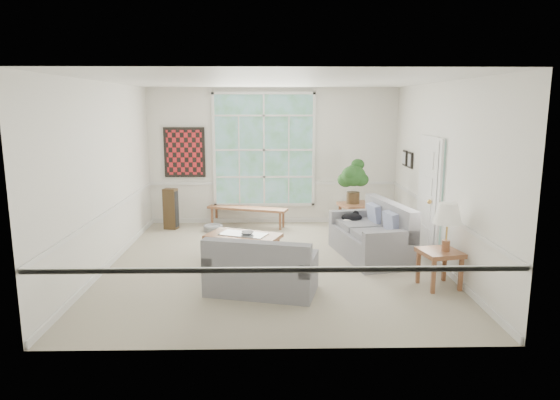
% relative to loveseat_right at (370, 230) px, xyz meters
% --- Properties ---
extents(floor, '(5.50, 6.00, 0.01)m').
position_rel_loveseat_right_xyz_m(floor, '(-1.68, -0.33, -0.49)').
color(floor, '#A69D87').
rests_on(floor, ground).
extents(ceiling, '(5.50, 6.00, 0.02)m').
position_rel_loveseat_right_xyz_m(ceiling, '(-1.68, -0.33, 2.52)').
color(ceiling, white).
rests_on(ceiling, ground).
extents(wall_back, '(5.50, 0.02, 3.00)m').
position_rel_loveseat_right_xyz_m(wall_back, '(-1.68, 2.67, 1.02)').
color(wall_back, white).
rests_on(wall_back, ground).
extents(wall_front, '(5.50, 0.02, 3.00)m').
position_rel_loveseat_right_xyz_m(wall_front, '(-1.68, -3.33, 1.02)').
color(wall_front, white).
rests_on(wall_front, ground).
extents(wall_left, '(0.02, 6.00, 3.00)m').
position_rel_loveseat_right_xyz_m(wall_left, '(-4.43, -0.33, 1.02)').
color(wall_left, white).
rests_on(wall_left, ground).
extents(wall_right, '(0.02, 6.00, 3.00)m').
position_rel_loveseat_right_xyz_m(wall_right, '(1.07, -0.33, 1.02)').
color(wall_right, white).
rests_on(wall_right, ground).
extents(window_back, '(2.30, 0.08, 2.40)m').
position_rel_loveseat_right_xyz_m(window_back, '(-1.88, 2.63, 1.17)').
color(window_back, white).
rests_on(window_back, wall_back).
extents(entry_door, '(0.08, 0.90, 2.10)m').
position_rel_loveseat_right_xyz_m(entry_door, '(1.03, 0.27, 0.57)').
color(entry_door, white).
rests_on(entry_door, floor).
extents(door_sidelight, '(0.08, 0.26, 1.90)m').
position_rel_loveseat_right_xyz_m(door_sidelight, '(1.03, -0.36, 0.67)').
color(door_sidelight, white).
rests_on(door_sidelight, wall_right).
extents(wall_art, '(0.90, 0.06, 1.10)m').
position_rel_loveseat_right_xyz_m(wall_art, '(-3.63, 2.62, 1.12)').
color(wall_art, maroon).
rests_on(wall_art, wall_back).
extents(wall_frame_near, '(0.04, 0.26, 0.32)m').
position_rel_loveseat_right_xyz_m(wall_frame_near, '(1.03, 1.42, 1.07)').
color(wall_frame_near, black).
rests_on(wall_frame_near, wall_right).
extents(wall_frame_far, '(0.04, 0.26, 0.32)m').
position_rel_loveseat_right_xyz_m(wall_frame_far, '(1.03, 1.82, 1.07)').
color(wall_frame_far, black).
rests_on(wall_frame_far, wall_right).
extents(loveseat_right, '(1.27, 1.94, 0.97)m').
position_rel_loveseat_right_xyz_m(loveseat_right, '(0.00, 0.00, 0.00)').
color(loveseat_right, gray).
rests_on(loveseat_right, floor).
extents(loveseat_front, '(1.66, 1.12, 0.82)m').
position_rel_loveseat_right_xyz_m(loveseat_front, '(-1.87, -1.63, -0.07)').
color(loveseat_front, gray).
rests_on(loveseat_front, floor).
extents(coffee_table, '(1.39, 1.07, 0.46)m').
position_rel_loveseat_right_xyz_m(coffee_table, '(-2.20, -0.15, -0.26)').
color(coffee_table, brown).
rests_on(coffee_table, floor).
extents(pewter_bowl, '(0.32, 0.32, 0.07)m').
position_rel_loveseat_right_xyz_m(pewter_bowl, '(-2.14, -0.18, 0.01)').
color(pewter_bowl, '#A2A2A7').
rests_on(pewter_bowl, coffee_table).
extents(window_bench, '(1.80, 0.88, 0.42)m').
position_rel_loveseat_right_xyz_m(window_bench, '(-2.25, 2.32, -0.28)').
color(window_bench, brown).
rests_on(window_bench, floor).
extents(end_table, '(0.77, 0.77, 0.63)m').
position_rel_loveseat_right_xyz_m(end_table, '(0.03, 1.67, -0.17)').
color(end_table, brown).
rests_on(end_table, floor).
extents(houseplant, '(0.76, 0.76, 0.93)m').
position_rel_loveseat_right_xyz_m(houseplant, '(-0.03, 1.70, 0.61)').
color(houseplant, '#224D1D').
rests_on(houseplant, end_table).
extents(side_table, '(0.64, 0.64, 0.55)m').
position_rel_loveseat_right_xyz_m(side_table, '(0.72, -1.48, -0.21)').
color(side_table, brown).
rests_on(side_table, floor).
extents(table_lamp, '(0.50, 0.50, 0.71)m').
position_rel_loveseat_right_xyz_m(table_lamp, '(0.79, -1.50, 0.42)').
color(table_lamp, white).
rests_on(table_lamp, side_table).
extents(pet_bed, '(0.55, 0.55, 0.12)m').
position_rel_loveseat_right_xyz_m(pet_bed, '(-2.96, 1.92, -0.42)').
color(pet_bed, gray).
rests_on(pet_bed, floor).
extents(floor_speaker, '(0.32, 0.27, 0.87)m').
position_rel_loveseat_right_xyz_m(floor_speaker, '(-3.88, 2.10, -0.05)').
color(floor_speaker, '#3F2E19').
rests_on(floor_speaker, floor).
extents(cat, '(0.46, 0.39, 0.18)m').
position_rel_loveseat_right_xyz_m(cat, '(-0.23, 0.60, 0.10)').
color(cat, black).
rests_on(cat, loveseat_right).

